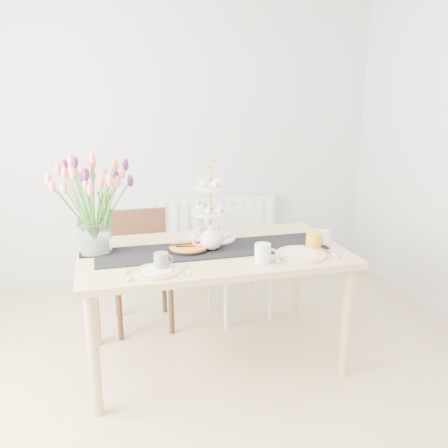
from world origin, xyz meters
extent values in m
plane|color=tan|center=(0.00, 0.00, 0.00)|extent=(4.50, 4.50, 0.00)
plane|color=#B6B8BB|center=(0.00, 2.25, 1.30)|extent=(4.00, 0.00, 4.00)
cube|color=white|center=(0.50, 2.19, 0.45)|extent=(1.20, 0.08, 0.60)
cube|color=tan|center=(0.16, 0.75, 0.73)|extent=(1.60, 0.90, 0.04)
cylinder|color=tan|center=(-0.57, 0.37, 0.35)|extent=(0.06, 0.06, 0.71)
cylinder|color=tan|center=(0.89, 0.37, 0.35)|extent=(0.06, 0.06, 0.71)
cylinder|color=tan|center=(-0.57, 1.13, 0.35)|extent=(0.06, 0.06, 0.71)
cylinder|color=tan|center=(0.89, 1.13, 0.35)|extent=(0.06, 0.06, 0.71)
cube|color=#351F13|center=(-0.23, 1.34, 0.43)|extent=(0.42, 0.42, 0.04)
cube|color=#351F13|center=(-0.23, 1.53, 0.65)|extent=(0.42, 0.04, 0.40)
cylinder|color=#351F13|center=(-0.41, 1.16, 0.20)|extent=(0.04, 0.04, 0.41)
cylinder|color=#351F13|center=(-0.05, 1.16, 0.20)|extent=(0.04, 0.04, 0.41)
cylinder|color=#351F13|center=(-0.41, 1.52, 0.20)|extent=(0.04, 0.04, 0.41)
cylinder|color=#351F13|center=(-0.05, 1.52, 0.20)|extent=(0.04, 0.04, 0.41)
cube|color=silver|center=(0.51, 1.34, 0.41)|extent=(0.45, 0.45, 0.04)
cube|color=silver|center=(0.49, 1.52, 0.63)|extent=(0.41, 0.09, 0.39)
cylinder|color=silver|center=(0.35, 1.14, 0.20)|extent=(0.04, 0.04, 0.39)
cylinder|color=silver|center=(0.71, 1.18, 0.20)|extent=(0.04, 0.04, 0.39)
cylinder|color=silver|center=(0.31, 1.50, 0.20)|extent=(0.04, 0.04, 0.39)
cylinder|color=silver|center=(0.66, 1.54, 0.20)|extent=(0.04, 0.04, 0.39)
cube|color=black|center=(0.16, 0.75, 0.75)|extent=(1.40, 0.35, 0.01)
cube|color=silver|center=(-0.53, 0.88, 0.84)|extent=(0.19, 0.19, 0.19)
cylinder|color=gold|center=(0.19, 0.96, 0.99)|extent=(0.01, 0.01, 0.48)
cylinder|color=white|center=(0.19, 0.96, 0.77)|extent=(0.33, 0.33, 0.01)
cylinder|color=white|center=(0.19, 0.96, 0.93)|extent=(0.26, 0.26, 0.01)
cylinder|color=white|center=(0.19, 0.96, 1.10)|extent=(0.21, 0.21, 0.01)
cylinder|color=white|center=(0.85, 0.69, 0.79)|extent=(0.11, 0.11, 0.09)
cylinder|color=black|center=(0.01, 0.78, 0.76)|extent=(0.26, 0.26, 0.02)
cylinder|color=orange|center=(0.01, 0.78, 0.78)|extent=(0.23, 0.23, 0.01)
cylinder|color=slate|center=(-0.19, 0.49, 0.80)|extent=(0.10, 0.10, 0.10)
cylinder|color=silver|center=(0.38, 0.46, 0.80)|extent=(0.12, 0.12, 0.11)
cylinder|color=orange|center=(0.76, 0.60, 0.81)|extent=(0.13, 0.13, 0.11)
cylinder|color=silver|center=(-0.22, 0.46, 0.76)|extent=(0.27, 0.27, 0.01)
cylinder|color=white|center=(0.64, 0.52, 0.76)|extent=(0.37, 0.37, 0.02)
camera|label=1|loc=(-0.48, -1.92, 1.67)|focal=38.00mm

